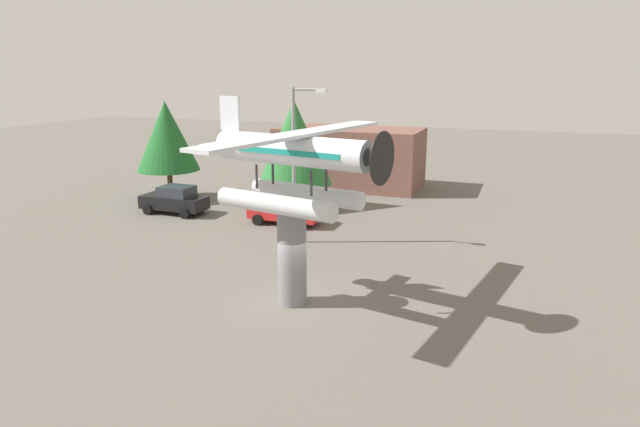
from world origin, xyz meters
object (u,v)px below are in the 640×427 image
car_mid_red (286,209)px  storefront_building (350,157)px  display_pedestal (292,256)px  car_near_black (175,200)px  tree_east (295,143)px  streetlight_primary (297,155)px  tree_west (167,136)px  floatplane_monument (294,164)px

car_mid_red → storefront_building: storefront_building is taller
display_pedestal → car_near_black: 15.93m
tree_east → streetlight_primary: bearing=-65.7°
tree_west → tree_east: 9.06m
display_pedestal → car_mid_red: (-4.87, 10.24, -1.01)m
car_mid_red → tree_west: tree_west is taller
display_pedestal → floatplane_monument: 3.57m
car_near_black → streetlight_primary: (9.62, -2.85, 3.73)m
display_pedestal → tree_west: tree_west is taller
display_pedestal → storefront_building: 22.51m
car_near_black → tree_west: bearing=-50.8°
floatplane_monument → tree_west: 20.09m
streetlight_primary → storefront_building: size_ratio=0.73×
car_mid_red → tree_east: size_ratio=0.61×
storefront_building → streetlight_primary: bearing=-82.5°
floatplane_monument → streetlight_primary: size_ratio=1.31×
tree_east → floatplane_monument: bearing=-66.7°
car_near_black → storefront_building: size_ratio=0.39×
storefront_building → tree_east: tree_east is taller
display_pedestal → car_mid_red: size_ratio=0.90×
floatplane_monument → car_mid_red: 12.30m
car_near_black → streetlight_primary: size_ratio=0.53×
car_mid_red → streetlight_primary: bearing=123.7°
display_pedestal → streetlight_primary: streetlight_primary is taller
tree_west → tree_east: tree_east is taller
car_mid_red → storefront_building: (0.14, 11.76, 1.36)m
storefront_building → display_pedestal: bearing=-77.9°
car_near_black → car_mid_red: size_ratio=1.00×
display_pedestal → floatplane_monument: size_ratio=0.36×
floatplane_monument → tree_west: bearing=150.2°
tree_west → streetlight_primary: bearing=-26.3°
car_mid_red → streetlight_primary: size_ratio=0.53×
floatplane_monument → tree_west: floatplane_monument is taller
car_near_black → tree_west: 5.43m
streetlight_primary → car_near_black: bearing=163.5°
car_mid_red → tree_west: bearing=-16.0°
floatplane_monument → tree_west: size_ratio=1.54×
display_pedestal → tree_west: bearing=138.8°
streetlight_primary → storefront_building: streetlight_primary is taller
display_pedestal → tree_east: (-6.00, 14.24, 2.35)m
car_mid_red → floatplane_monument: bearing=115.9°
tree_east → car_mid_red: bearing=-74.1°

